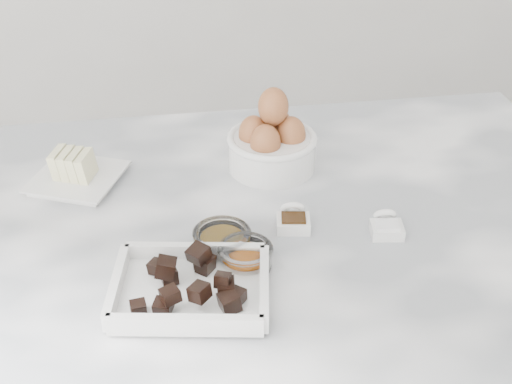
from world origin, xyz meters
TOP-DOWN VIEW (x-y plane):
  - marble_slab at (0.00, 0.00)m, footprint 1.20×0.80m
  - chocolate_dish at (-0.10, -0.16)m, footprint 0.23×0.19m
  - butter_plate at (-0.27, 0.17)m, footprint 0.18×0.18m
  - sugar_ramekin at (0.09, 0.19)m, footprint 0.08×0.08m
  - egg_bowl at (0.07, 0.17)m, footprint 0.16×0.16m
  - honey_bowl at (-0.04, -0.06)m, footprint 0.09×0.09m
  - zest_bowl at (-0.01, -0.10)m, footprint 0.08×0.08m
  - vanilla_spoon at (0.07, -0.01)m, footprint 0.06×0.07m
  - salt_spoon at (0.21, -0.05)m, footprint 0.05×0.06m

SIDE VIEW (x-z plane):
  - marble_slab at x=0.00m, z-range 0.90..0.94m
  - salt_spoon at x=0.21m, z-range 0.93..0.97m
  - vanilla_spoon at x=0.07m, z-range 0.93..0.97m
  - zest_bowl at x=-0.01m, z-range 0.94..0.98m
  - honey_bowl at x=-0.04m, z-range 0.94..0.98m
  - butter_plate at x=-0.27m, z-range 0.93..0.99m
  - chocolate_dish at x=-0.10m, z-range 0.94..0.99m
  - sugar_ramekin at x=0.09m, z-range 0.94..0.99m
  - egg_bowl at x=0.07m, z-range 0.91..1.06m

